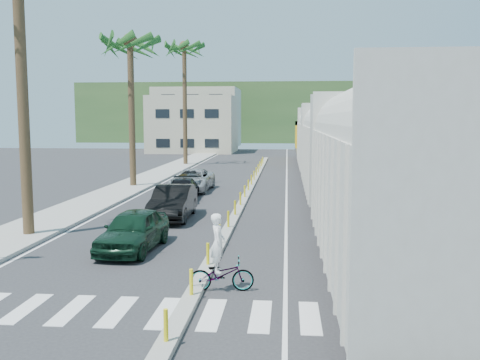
% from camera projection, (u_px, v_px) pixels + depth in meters
% --- Properties ---
extents(ground, '(140.00, 140.00, 0.00)m').
position_uv_depth(ground, '(198.00, 288.00, 15.25)').
color(ground, '#28282B').
rests_on(ground, ground).
extents(sidewalk, '(3.00, 90.00, 0.15)m').
position_uv_depth(sidewalk, '(142.00, 181.00, 40.72)').
color(sidewalk, gray).
rests_on(sidewalk, ground).
extents(rails, '(1.56, 100.00, 0.06)m').
position_uv_depth(rails, '(318.00, 179.00, 42.52)').
color(rails, black).
rests_on(rails, ground).
extents(median, '(0.45, 60.00, 0.85)m').
position_uv_depth(median, '(248.00, 191.00, 34.99)').
color(median, gray).
rests_on(median, ground).
extents(crosswalk, '(14.00, 2.20, 0.01)m').
position_uv_depth(crosswalk, '(184.00, 313.00, 13.27)').
color(crosswalk, silver).
rests_on(crosswalk, ground).
extents(lane_markings, '(9.42, 90.00, 0.01)m').
position_uv_depth(lane_markings, '(225.00, 183.00, 40.17)').
color(lane_markings, silver).
rests_on(lane_markings, ground).
extents(freight_train, '(3.00, 60.94, 5.85)m').
position_uv_depth(freight_train, '(325.00, 148.00, 34.89)').
color(freight_train, '#B6B3A7').
rests_on(freight_train, ground).
extents(palm_trees, '(3.50, 37.20, 13.75)m').
position_uv_depth(palm_trees, '(136.00, 32.00, 37.18)').
color(palm_trees, brown).
rests_on(palm_trees, ground).
extents(buildings, '(38.00, 27.00, 10.00)m').
position_uv_depth(buildings, '(232.00, 121.00, 86.22)').
color(buildings, '#B3AC8E').
rests_on(buildings, ground).
extents(hillside, '(80.00, 20.00, 12.00)m').
position_uv_depth(hillside, '(276.00, 113.00, 113.52)').
color(hillside, '#385628').
rests_on(hillside, ground).
extents(car_lead, '(2.30, 4.64, 1.51)m').
position_uv_depth(car_lead, '(133.00, 230.00, 19.58)').
color(car_lead, black).
rests_on(car_lead, ground).
extents(car_second, '(2.00, 5.00, 1.61)m').
position_uv_depth(car_second, '(173.00, 202.00, 25.75)').
color(car_second, black).
rests_on(car_second, ground).
extents(car_third, '(2.44, 4.66, 1.28)m').
position_uv_depth(car_third, '(182.00, 190.00, 31.59)').
color(car_third, black).
rests_on(car_third, ground).
extents(car_rear, '(2.64, 5.38, 1.47)m').
position_uv_depth(car_rear, '(192.00, 180.00, 35.71)').
color(car_rear, '#B2B5B7').
rests_on(car_rear, ground).
extents(cyclist, '(1.07, 1.96, 2.21)m').
position_uv_depth(cyclist, '(221.00, 267.00, 14.95)').
color(cyclist, '#9EA0A5').
rests_on(cyclist, ground).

